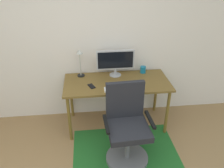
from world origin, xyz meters
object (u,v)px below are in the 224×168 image
monitor (115,61)px  office_chair (127,130)px  cell_phone (91,86)px  computer_mouse (141,87)px  desk (117,86)px  desk_lamp (80,58)px  keyboard (120,89)px  coffee_cup (143,70)px

monitor → office_chair: monitor is taller
monitor → cell_phone: 0.54m
monitor → computer_mouse: (0.30, -0.44, -0.22)m
computer_mouse → office_chair: size_ratio=0.10×
desk → office_chair: 0.75m
computer_mouse → office_chair: office_chair is taller
monitor → desk_lamp: 0.53m
desk → monitor: (0.00, 0.21, 0.31)m
desk → keyboard: size_ratio=3.55×
monitor → keyboard: 0.50m
keyboard → desk_lamp: bearing=137.6°
desk → coffee_cup: bearing=29.9°
desk_lamp → office_chair: 1.26m
cell_phone → office_chair: 0.80m
computer_mouse → desk_lamp: 0.99m
keyboard → cell_phone: size_ratio=3.07×
coffee_cup → office_chair: bearing=-112.9°
keyboard → office_chair: (0.02, -0.47, -0.33)m
keyboard → monitor: bearing=91.1°
monitor → desk_lamp: desk_lamp is taller
keyboard → desk_lamp: size_ratio=1.02×
coffee_cup → monitor: bearing=-174.4°
desk_lamp → cell_phone: bearing=-67.5°
monitor → computer_mouse: monitor is taller
computer_mouse → monitor: bearing=124.7°
desk → monitor: bearing=89.2°
desk → keyboard: keyboard is taller
computer_mouse → desk: bearing=143.5°
keyboard → cell_phone: keyboard is taller
keyboard → desk_lamp: 0.77m
monitor → computer_mouse: size_ratio=5.43×
desk → computer_mouse: (0.31, -0.23, 0.09)m
desk → desk_lamp: bearing=154.4°
computer_mouse → desk_lamp: desk_lamp is taller
desk → desk_lamp: desk_lamp is taller
desk → cell_phone: 0.39m
cell_phone → desk_lamp: desk_lamp is taller
keyboard → cell_phone: (-0.38, 0.13, -0.00)m
desk → computer_mouse: 0.39m
monitor → cell_phone: (-0.38, -0.32, -0.23)m
desk → desk_lamp: size_ratio=3.61×
coffee_cup → office_chair: (-0.41, -0.96, -0.38)m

